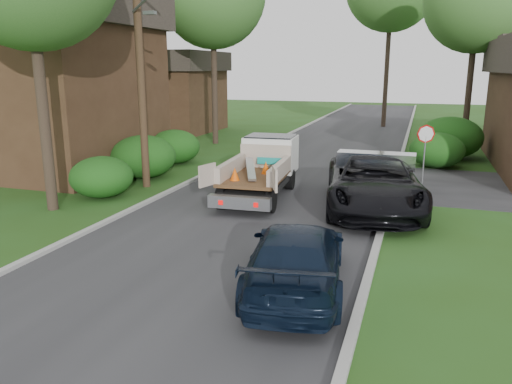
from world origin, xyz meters
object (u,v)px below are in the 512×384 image
object	(u,v)px
utility_pole	(140,56)
house_left_near	(41,78)
black_pickup	(374,183)
navy_suv	(296,257)
stop_sign	(425,142)
flatbed_truck	(265,164)
house_left_far	(167,91)

from	to	relation	value
utility_pole	house_left_near	bearing A→B (deg)	162.80
black_pickup	navy_suv	bearing A→B (deg)	-107.04
utility_pole	navy_suv	size ratio (longest dim) A/B	2.01
black_pickup	utility_pole	bearing A→B (deg)	167.85
stop_sign	utility_pole	size ratio (longest dim) A/B	0.25
utility_pole	house_left_near	xyz separation A→B (m)	(-6.52, 2.02, -0.89)
house_left_near	navy_suv	bearing A→B (deg)	-33.01
flatbed_truck	navy_suv	world-z (taller)	flatbed_truck
house_left_far	stop_sign	bearing A→B (deg)	-34.81
utility_pole	black_pickup	xyz separation A→B (m)	(9.08, -0.48, -4.25)
stop_sign	house_left_near	world-z (taller)	house_left_near
utility_pole	house_left_far	bearing A→B (deg)	115.23
navy_suv	house_left_near	bearing A→B (deg)	-42.23
utility_pole	flatbed_truck	distance (m)	6.35
utility_pole	black_pickup	world-z (taller)	utility_pole
stop_sign	flatbed_truck	size ratio (longest dim) A/B	0.44
stop_sign	navy_suv	distance (m)	11.83
utility_pole	navy_suv	distance (m)	11.90
stop_sign	navy_suv	world-z (taller)	stop_sign
utility_pole	black_pickup	bearing A→B (deg)	-3.03
utility_pole	flatbed_truck	xyz separation A→B (m)	(4.87, 0.58, -4.03)
house_left_far	utility_pole	bearing A→B (deg)	-64.77
black_pickup	house_left_far	bearing A→B (deg)	125.22
flatbed_truck	navy_suv	xyz separation A→B (m)	(3.24, -8.06, -0.42)
house_left_near	black_pickup	size ratio (longest dim) A/B	1.46
house_left_far	flatbed_truck	world-z (taller)	house_left_far
flatbed_truck	utility_pole	bearing A→B (deg)	-176.91
house_left_far	house_left_near	bearing A→B (deg)	-84.29
house_left_near	house_left_far	bearing A→B (deg)	95.71
house_left_far	black_pickup	world-z (taller)	house_left_far
stop_sign	house_left_far	size ratio (longest dim) A/B	0.33
black_pickup	navy_suv	distance (m)	7.07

